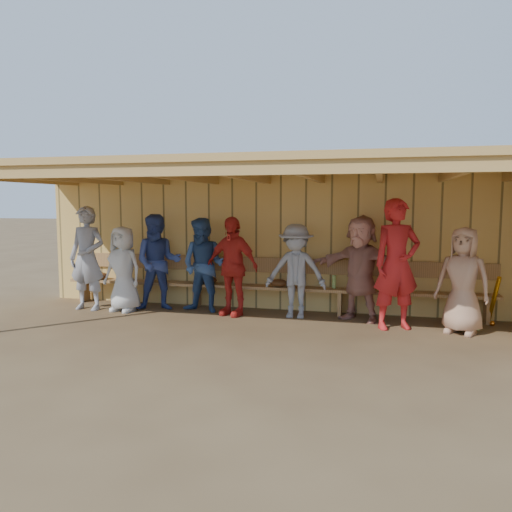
{
  "coord_description": "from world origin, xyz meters",
  "views": [
    {
      "loc": [
        1.94,
        -7.37,
        1.9
      ],
      "look_at": [
        0.0,
        0.35,
        1.05
      ],
      "focal_mm": 35.0,
      "sensor_mm": 36.0,
      "label": 1
    }
  ],
  "objects": [
    {
      "name": "player_h",
      "position": [
        3.11,
        0.3,
        0.78
      ],
      "size": [
        0.9,
        0.76,
        1.56
      ],
      "primitive_type": "imported",
      "rotation": [
        0.0,
        0.0,
        -0.41
      ],
      "color": "tan",
      "rests_on": "ground"
    },
    {
      "name": "player_b",
      "position": [
        -2.43,
        0.45,
        0.75
      ],
      "size": [
        0.8,
        0.6,
        1.49
      ],
      "primitive_type": "imported",
      "rotation": [
        0.0,
        0.0,
        -0.18
      ],
      "color": "silver",
      "rests_on": "ground"
    },
    {
      "name": "bench",
      "position": [
        0.0,
        1.12,
        0.53
      ],
      "size": [
        7.6,
        0.34,
        0.93
      ],
      "color": "#AC7E49",
      "rests_on": "ground"
    },
    {
      "name": "player_e",
      "position": [
        0.59,
        0.71,
        0.78
      ],
      "size": [
        1.01,
        0.58,
        1.55
      ],
      "primitive_type": "imported",
      "rotation": [
        0.0,
        0.0,
        0.01
      ],
      "color": "gray",
      "rests_on": "ground"
    },
    {
      "name": "player_extra",
      "position": [
        -1.88,
        0.7,
        0.85
      ],
      "size": [
        0.99,
        0.87,
        1.7
      ],
      "primitive_type": "imported",
      "rotation": [
        0.0,
        0.0,
        0.32
      ],
      "color": "#33458C",
      "rests_on": "ground"
    },
    {
      "name": "dugout_structure",
      "position": [
        0.39,
        0.69,
        1.69
      ],
      "size": [
        8.8,
        3.2,
        2.5
      ],
      "color": "#E9BD63",
      "rests_on": "ground"
    },
    {
      "name": "player_g",
      "position": [
        2.18,
        0.34,
        0.98
      ],
      "size": [
        0.85,
        0.72,
        1.97
      ],
      "primitive_type": "imported",
      "rotation": [
        0.0,
        0.0,
        0.41
      ],
      "color": "red",
      "rests_on": "ground"
    },
    {
      "name": "player_f",
      "position": [
        1.63,
        0.76,
        0.85
      ],
      "size": [
        1.65,
        1.11,
        1.71
      ],
      "primitive_type": "imported",
      "rotation": [
        0.0,
        0.0,
        -0.42
      ],
      "color": "tan",
      "rests_on": "ground"
    },
    {
      "name": "player_d",
      "position": [
        -0.49,
        0.62,
        0.84
      ],
      "size": [
        1.06,
        0.68,
        1.67
      ],
      "primitive_type": "imported",
      "rotation": [
        0.0,
        0.0,
        -0.3
      ],
      "color": "red",
      "rests_on": "ground"
    },
    {
      "name": "ground",
      "position": [
        0.0,
        0.0,
        0.0
      ],
      "size": [
        90.0,
        90.0,
        0.0
      ],
      "primitive_type": "plane",
      "color": "brown",
      "rests_on": "ground"
    },
    {
      "name": "dugout_equipment",
      "position": [
        -0.49,
        0.99,
        0.49
      ],
      "size": [
        7.09,
        0.62,
        0.8
      ],
      "color": "gold",
      "rests_on": "ground"
    },
    {
      "name": "player_a",
      "position": [
        -3.11,
        0.42,
        0.92
      ],
      "size": [
        0.69,
        0.47,
        1.85
      ],
      "primitive_type": "imported",
      "rotation": [
        0.0,
        0.0,
        -0.04
      ],
      "color": "#93949B",
      "rests_on": "ground"
    },
    {
      "name": "player_c",
      "position": [
        -1.04,
        0.73,
        0.82
      ],
      "size": [
        0.89,
        0.74,
        1.64
      ],
      "primitive_type": "imported",
      "rotation": [
        0.0,
        0.0,
        -0.16
      ],
      "color": "#315086",
      "rests_on": "ground"
    }
  ]
}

